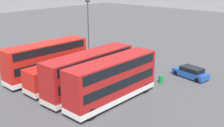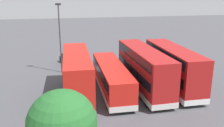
{
  "view_description": "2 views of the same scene",
  "coord_description": "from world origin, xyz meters",
  "px_view_note": "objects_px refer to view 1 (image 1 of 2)",
  "views": [
    {
      "loc": [
        -22.79,
        28.43,
        12.44
      ],
      "look_at": [
        -0.34,
        3.72,
        1.78
      ],
      "focal_mm": 44.46,
      "sensor_mm": 36.0,
      "label": 1
    },
    {
      "loc": [
        6.64,
        33.44,
        10.46
      ],
      "look_at": [
        0.42,
        3.43,
        1.53
      ],
      "focal_mm": 39.78,
      "sensor_mm": 36.0,
      "label": 2
    }
  ],
  "objects_px": {
    "bus_single_deck_third": "(71,71)",
    "waste_bin_yellow": "(161,79)",
    "bus_double_decker_second": "(90,72)",
    "car_small_green": "(191,72)",
    "lamp_post_tall": "(88,27)",
    "bus_double_decker_near_end": "(113,79)",
    "bus_double_decker_fourth": "(47,60)",
    "car_hatchback_silver": "(113,53)"
  },
  "relations": [
    {
      "from": "waste_bin_yellow",
      "to": "car_small_green",
      "type": "bearing_deg",
      "value": -113.73
    },
    {
      "from": "car_hatchback_silver",
      "to": "lamp_post_tall",
      "type": "distance_m",
      "value": 6.11
    },
    {
      "from": "bus_single_deck_third",
      "to": "lamp_post_tall",
      "type": "xyz_separation_m",
      "value": [
        5.22,
        -7.72,
        3.6
      ]
    },
    {
      "from": "bus_single_deck_third",
      "to": "waste_bin_yellow",
      "type": "height_order",
      "value": "bus_single_deck_third"
    },
    {
      "from": "bus_double_decker_fourth",
      "to": "car_hatchback_silver",
      "type": "height_order",
      "value": "bus_double_decker_fourth"
    },
    {
      "from": "bus_double_decker_near_end",
      "to": "waste_bin_yellow",
      "type": "xyz_separation_m",
      "value": [
        -0.86,
        -7.75,
        -1.97
      ]
    },
    {
      "from": "bus_double_decker_near_end",
      "to": "bus_single_deck_third",
      "type": "height_order",
      "value": "bus_double_decker_near_end"
    },
    {
      "from": "bus_double_decker_fourth",
      "to": "waste_bin_yellow",
      "type": "height_order",
      "value": "bus_double_decker_fourth"
    },
    {
      "from": "bus_single_deck_third",
      "to": "bus_double_decker_fourth",
      "type": "bearing_deg",
      "value": 12.54
    },
    {
      "from": "car_hatchback_silver",
      "to": "lamp_post_tall",
      "type": "height_order",
      "value": "lamp_post_tall"
    },
    {
      "from": "bus_double_decker_second",
      "to": "bus_double_decker_fourth",
      "type": "xyz_separation_m",
      "value": [
        7.22,
        0.55,
        -0.0
      ]
    },
    {
      "from": "bus_double_decker_near_end",
      "to": "car_hatchback_silver",
      "type": "xyz_separation_m",
      "value": [
        10.7,
        -11.89,
        -1.75
      ]
    },
    {
      "from": "bus_double_decker_near_end",
      "to": "car_hatchback_silver",
      "type": "distance_m",
      "value": 16.09
    },
    {
      "from": "bus_double_decker_near_end",
      "to": "waste_bin_yellow",
      "type": "distance_m",
      "value": 8.05
    },
    {
      "from": "bus_double_decker_second",
      "to": "waste_bin_yellow",
      "type": "xyz_separation_m",
      "value": [
        -4.25,
        -7.72,
        -1.97
      ]
    },
    {
      "from": "bus_double_decker_near_end",
      "to": "lamp_post_tall",
      "type": "xyz_separation_m",
      "value": [
        12.1,
        -8.03,
        2.77
      ]
    },
    {
      "from": "bus_double_decker_fourth",
      "to": "waste_bin_yellow",
      "type": "distance_m",
      "value": 14.28
    },
    {
      "from": "car_small_green",
      "to": "bus_single_deck_third",
      "type": "bearing_deg",
      "value": 50.33
    },
    {
      "from": "bus_double_decker_second",
      "to": "car_hatchback_silver",
      "type": "xyz_separation_m",
      "value": [
        7.31,
        -11.86,
        -1.75
      ]
    },
    {
      "from": "car_hatchback_silver",
      "to": "car_small_green",
      "type": "distance_m",
      "value": 13.34
    },
    {
      "from": "bus_double_decker_near_end",
      "to": "bus_double_decker_second",
      "type": "distance_m",
      "value": 3.39
    },
    {
      "from": "bus_double_decker_second",
      "to": "lamp_post_tall",
      "type": "distance_m",
      "value": 12.15
    },
    {
      "from": "bus_double_decker_near_end",
      "to": "bus_double_decker_fourth",
      "type": "relative_size",
      "value": 1.02
    },
    {
      "from": "bus_single_deck_third",
      "to": "car_small_green",
      "type": "bearing_deg",
      "value": -129.67
    },
    {
      "from": "lamp_post_tall",
      "to": "bus_double_decker_second",
      "type": "bearing_deg",
      "value": 137.47
    },
    {
      "from": "bus_double_decker_fourth",
      "to": "car_hatchback_silver",
      "type": "distance_m",
      "value": 12.54
    },
    {
      "from": "bus_double_decker_near_end",
      "to": "lamp_post_tall",
      "type": "distance_m",
      "value": 14.79
    },
    {
      "from": "bus_double_decker_near_end",
      "to": "bus_double_decker_second",
      "type": "xyz_separation_m",
      "value": [
        3.39,
        -0.03,
        0.0
      ]
    },
    {
      "from": "lamp_post_tall",
      "to": "waste_bin_yellow",
      "type": "bearing_deg",
      "value": 178.77
    },
    {
      "from": "bus_double_decker_fourth",
      "to": "lamp_post_tall",
      "type": "distance_m",
      "value": 9.11
    },
    {
      "from": "bus_double_decker_fourth",
      "to": "car_hatchback_silver",
      "type": "xyz_separation_m",
      "value": [
        0.09,
        -12.41,
        -1.75
      ]
    },
    {
      "from": "bus_double_decker_near_end",
      "to": "lamp_post_tall",
      "type": "relative_size",
      "value": 1.23
    },
    {
      "from": "bus_double_decker_second",
      "to": "car_hatchback_silver",
      "type": "relative_size",
      "value": 2.47
    },
    {
      "from": "bus_double_decker_second",
      "to": "car_small_green",
      "type": "xyz_separation_m",
      "value": [
        -6.03,
        -11.77,
        -1.75
      ]
    },
    {
      "from": "bus_double_decker_near_end",
      "to": "car_small_green",
      "type": "distance_m",
      "value": 12.22
    },
    {
      "from": "lamp_post_tall",
      "to": "car_hatchback_silver",
      "type": "bearing_deg",
      "value": -110.04
    },
    {
      "from": "bus_double_decker_second",
      "to": "waste_bin_yellow",
      "type": "bearing_deg",
      "value": -118.84
    },
    {
      "from": "bus_double_decker_near_end",
      "to": "bus_double_decker_fourth",
      "type": "bearing_deg",
      "value": 2.8
    },
    {
      "from": "car_small_green",
      "to": "bus_double_decker_fourth",
      "type": "bearing_deg",
      "value": 42.93
    },
    {
      "from": "car_small_green",
      "to": "car_hatchback_silver",
      "type": "bearing_deg",
      "value": -0.4
    },
    {
      "from": "bus_double_decker_fourth",
      "to": "car_small_green",
      "type": "xyz_separation_m",
      "value": [
        -13.25,
        -12.32,
        -1.75
      ]
    },
    {
      "from": "bus_single_deck_third",
      "to": "bus_double_decker_fourth",
      "type": "xyz_separation_m",
      "value": [
        3.72,
        0.83,
        0.82
      ]
    }
  ]
}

